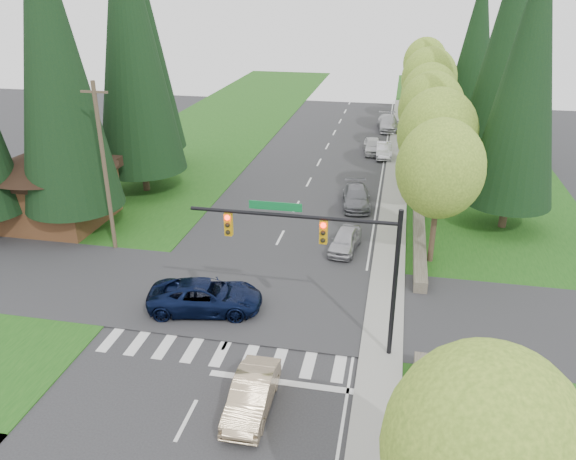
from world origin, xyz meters
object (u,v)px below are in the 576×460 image
(parked_car_d, at_px, (373,146))
(parked_car_e, at_px, (388,123))
(parked_car_b, at_px, (356,197))
(sedan_champagne, at_px, (252,395))
(suv_navy, at_px, (206,296))
(parked_car_c, at_px, (384,150))
(parked_car_a, at_px, (345,240))

(parked_car_d, xyz_separation_m, parked_car_e, (1.09, 9.46, 0.08))
(parked_car_b, distance_m, parked_car_d, 14.00)
(parked_car_b, relative_size, parked_car_d, 1.14)
(parked_car_d, bearing_deg, sedan_champagne, -100.08)
(sedan_champagne, bearing_deg, suv_navy, 121.74)
(sedan_champagne, relative_size, parked_car_d, 1.01)
(parked_car_b, xyz_separation_m, parked_car_d, (0.31, 14.00, 0.02))
(suv_navy, distance_m, parked_car_e, 39.72)
(sedan_champagne, distance_m, parked_car_c, 34.91)
(parked_car_d, height_order, parked_car_e, parked_car_e)
(parked_car_a, bearing_deg, sedan_champagne, -90.54)
(parked_car_e, bearing_deg, suv_navy, -107.32)
(suv_navy, height_order, parked_car_d, suv_navy)
(parked_car_b, relative_size, parked_car_c, 1.18)
(sedan_champagne, xyz_separation_m, parked_car_b, (1.95, 21.93, 0.00))
(sedan_champagne, distance_m, parked_car_a, 14.61)
(parked_car_c, bearing_deg, sedan_champagne, -98.61)
(sedan_champagne, height_order, parked_car_b, parked_car_b)
(suv_navy, relative_size, parked_car_c, 1.40)
(parked_car_c, bearing_deg, suv_navy, -107.64)
(parked_car_d, bearing_deg, parked_car_e, 76.98)
(sedan_champagne, distance_m, suv_navy, 7.52)
(sedan_champagne, relative_size, parked_car_a, 1.09)
(parked_car_c, relative_size, parked_car_e, 0.75)
(sedan_champagne, relative_size, parked_car_c, 1.04)
(suv_navy, height_order, parked_car_a, suv_navy)
(sedan_champagne, distance_m, parked_car_b, 22.02)
(parked_car_d, bearing_deg, parked_car_a, -97.30)
(parked_car_a, distance_m, parked_car_b, 7.45)
(parked_car_a, relative_size, parked_car_c, 0.95)
(parked_car_b, xyz_separation_m, parked_car_e, (1.40, 23.46, 0.09))
(parked_car_b, height_order, parked_car_d, parked_car_d)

